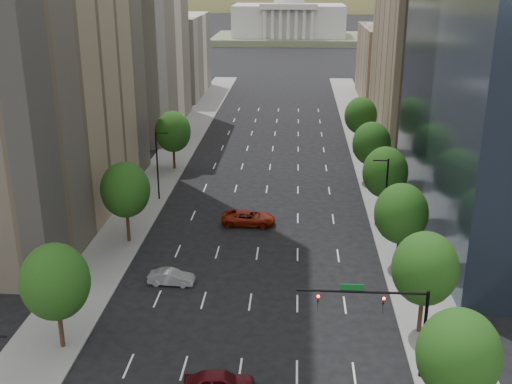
% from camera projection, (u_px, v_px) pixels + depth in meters
% --- Properties ---
extents(sidewalk_left, '(6.00, 200.00, 0.15)m').
position_uv_depth(sidewalk_left, '(134.00, 213.00, 74.74)').
color(sidewalk_left, slate).
rests_on(sidewalk_left, ground).
extents(sidewalk_right, '(6.00, 200.00, 0.15)m').
position_uv_depth(sidewalk_right, '(395.00, 220.00, 72.84)').
color(sidewalk_right, slate).
rests_on(sidewalk_right, ground).
extents(midrise_cream_left, '(14.00, 30.00, 35.00)m').
position_uv_depth(midrise_cream_left, '(135.00, 31.00, 109.83)').
color(midrise_cream_left, beige).
rests_on(midrise_cream_left, ground).
extents(filler_left, '(14.00, 26.00, 18.00)m').
position_uv_depth(filler_left, '(173.00, 55.00, 143.70)').
color(filler_left, beige).
rests_on(filler_left, ground).
extents(parking_tan_right, '(14.00, 30.00, 30.00)m').
position_uv_depth(parking_tan_right, '(424.00, 50.00, 104.78)').
color(parking_tan_right, '#8C7759').
rests_on(parking_tan_right, ground).
extents(filler_right, '(14.00, 26.00, 16.00)m').
position_uv_depth(filler_right, '(393.00, 64.00, 138.14)').
color(filler_right, '#8C7759').
rests_on(filler_right, ground).
extents(tree_right_0, '(5.20, 5.20, 8.39)m').
position_uv_depth(tree_right_0, '(458.00, 355.00, 38.26)').
color(tree_right_0, '#382316').
rests_on(tree_right_0, ground).
extents(tree_right_1, '(5.20, 5.20, 8.75)m').
position_uv_depth(tree_right_1, '(425.00, 269.00, 48.47)').
color(tree_right_1, '#382316').
rests_on(tree_right_1, ground).
extents(tree_right_2, '(5.20, 5.20, 8.61)m').
position_uv_depth(tree_right_2, '(401.00, 214.00, 59.79)').
color(tree_right_2, '#382316').
rests_on(tree_right_2, ground).
extents(tree_right_3, '(5.20, 5.20, 8.89)m').
position_uv_depth(tree_right_3, '(385.00, 172.00, 70.96)').
color(tree_right_3, '#382316').
rests_on(tree_right_3, ground).
extents(tree_right_4, '(5.20, 5.20, 8.46)m').
position_uv_depth(tree_right_4, '(371.00, 144.00, 84.26)').
color(tree_right_4, '#382316').
rests_on(tree_right_4, ground).
extents(tree_right_5, '(5.20, 5.20, 8.75)m').
position_uv_depth(tree_right_5, '(361.00, 116.00, 99.19)').
color(tree_right_5, '#382316').
rests_on(tree_right_5, ground).
extents(tree_left_0, '(5.20, 5.20, 8.75)m').
position_uv_depth(tree_left_0, '(55.00, 282.00, 46.43)').
color(tree_left_0, '#382316').
rests_on(tree_left_0, ground).
extents(tree_left_1, '(5.20, 5.20, 8.97)m').
position_uv_depth(tree_left_1, '(125.00, 190.00, 65.15)').
color(tree_left_1, '#382316').
rests_on(tree_left_1, ground).
extents(tree_left_2, '(5.20, 5.20, 8.68)m').
position_uv_depth(tree_left_2, '(173.00, 132.00, 89.67)').
color(tree_left_2, '#382316').
rests_on(tree_left_2, ground).
extents(streetlight_rn, '(1.70, 0.20, 9.00)m').
position_uv_depth(streetlight_rn, '(385.00, 196.00, 66.66)').
color(streetlight_rn, black).
rests_on(streetlight_rn, ground).
extents(streetlight_ln, '(1.70, 0.20, 9.00)m').
position_uv_depth(streetlight_ln, '(158.00, 164.00, 77.70)').
color(streetlight_ln, black).
rests_on(streetlight_ln, ground).
extents(traffic_signal, '(9.12, 0.40, 7.38)m').
position_uv_depth(traffic_signal, '(390.00, 314.00, 43.24)').
color(traffic_signal, black).
rests_on(traffic_signal, ground).
extents(capitol, '(60.00, 40.00, 35.20)m').
position_uv_depth(capitol, '(289.00, 20.00, 249.10)').
color(capitol, '#596647').
rests_on(capitol, ground).
extents(foothills, '(720.00, 413.00, 263.00)m').
position_uv_depth(foothills, '(330.00, 42.00, 591.07)').
color(foothills, olive).
rests_on(foothills, ground).
extents(car_maroon, '(5.18, 2.53, 1.70)m').
position_uv_depth(car_maroon, '(219.00, 383.00, 42.89)').
color(car_maroon, '#470B12').
rests_on(car_maroon, ground).
extents(car_silver, '(4.35, 1.67, 1.41)m').
position_uv_depth(car_silver, '(171.00, 277.00, 57.92)').
color(car_silver, '#A4A4A9').
rests_on(car_silver, ground).
extents(car_red_far, '(6.19, 2.97, 1.70)m').
position_uv_depth(car_red_far, '(248.00, 218.00, 71.40)').
color(car_red_far, maroon).
rests_on(car_red_far, ground).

